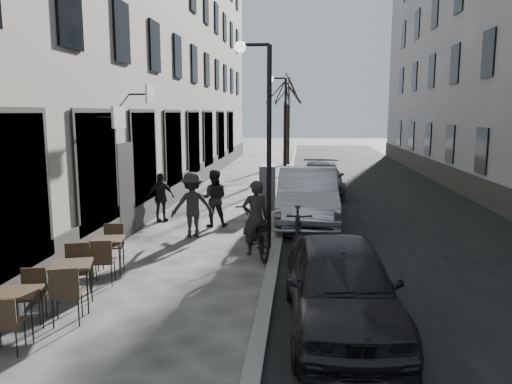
% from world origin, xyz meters
% --- Properties ---
extents(ground, '(120.00, 120.00, 0.00)m').
position_xyz_m(ground, '(0.00, 0.00, 0.00)').
color(ground, '#393634').
rests_on(ground, ground).
extents(road, '(7.30, 60.00, 0.00)m').
position_xyz_m(road, '(3.85, 16.00, 0.00)').
color(road, black).
rests_on(road, ground).
extents(kerb, '(0.25, 60.00, 0.12)m').
position_xyz_m(kerb, '(0.20, 16.00, 0.06)').
color(kerb, slate).
rests_on(kerb, ground).
extents(building_left, '(4.00, 35.00, 16.00)m').
position_xyz_m(building_left, '(-6.00, 16.50, 8.00)').
color(building_left, gray).
rests_on(building_left, ground).
extents(streetlamp_near, '(0.90, 0.28, 5.09)m').
position_xyz_m(streetlamp_near, '(-0.17, 6.00, 3.16)').
color(streetlamp_near, black).
rests_on(streetlamp_near, ground).
extents(streetlamp_far, '(0.90, 0.28, 5.09)m').
position_xyz_m(streetlamp_far, '(-0.17, 18.00, 3.16)').
color(streetlamp_far, black).
rests_on(streetlamp_far, ground).
extents(tree_near, '(2.40, 2.40, 5.70)m').
position_xyz_m(tree_near, '(-0.10, 21.00, 4.66)').
color(tree_near, black).
rests_on(tree_near, ground).
extents(tree_far, '(2.40, 2.40, 5.70)m').
position_xyz_m(tree_far, '(-0.10, 27.00, 4.66)').
color(tree_far, black).
rests_on(tree_far, ground).
extents(bistro_set_a, '(0.71, 1.51, 0.86)m').
position_xyz_m(bistro_set_a, '(-3.46, 0.65, 0.44)').
color(bistro_set_a, black).
rests_on(bistro_set_a, ground).
extents(bistro_set_b, '(0.92, 1.71, 0.98)m').
position_xyz_m(bistro_set_b, '(-3.15, 1.77, 0.50)').
color(bistro_set_b, black).
rests_on(bistro_set_b, ground).
extents(bistro_set_c, '(0.76, 1.63, 0.93)m').
position_xyz_m(bistro_set_c, '(-3.24, 3.62, 0.48)').
color(bistro_set_c, black).
rests_on(bistro_set_c, ground).
extents(utility_cabinet, '(0.61, 1.05, 1.54)m').
position_xyz_m(utility_cabinet, '(-0.40, 11.40, 0.77)').
color(utility_cabinet, '#59595B').
rests_on(utility_cabinet, ground).
extents(bicycle, '(1.41, 2.24, 1.11)m').
position_xyz_m(bicycle, '(-0.28, 5.43, 0.55)').
color(bicycle, black).
rests_on(bicycle, ground).
extents(cyclist_rider, '(0.77, 0.63, 1.81)m').
position_xyz_m(cyclist_rider, '(-0.28, 5.43, 0.91)').
color(cyclist_rider, black).
rests_on(cyclist_rider, ground).
extents(pedestrian_near, '(0.89, 0.73, 1.72)m').
position_xyz_m(pedestrian_near, '(-1.81, 8.33, 0.86)').
color(pedestrian_near, black).
rests_on(pedestrian_near, ground).
extents(pedestrian_mid, '(1.32, 1.03, 1.80)m').
position_xyz_m(pedestrian_mid, '(-2.17, 6.99, 0.90)').
color(pedestrian_mid, black).
rests_on(pedestrian_mid, ground).
extents(pedestrian_far, '(0.94, 0.85, 1.54)m').
position_xyz_m(pedestrian_far, '(-3.60, 8.86, 0.77)').
color(pedestrian_far, black).
rests_on(pedestrian_far, ground).
extents(car_near, '(1.92, 4.30, 1.43)m').
position_xyz_m(car_near, '(1.45, 1.40, 0.72)').
color(car_near, black).
rests_on(car_near, ground).
extents(car_mid, '(1.80, 5.10, 1.68)m').
position_xyz_m(car_mid, '(1.00, 9.11, 0.84)').
color(car_mid, '#989CA0').
rests_on(car_mid, ground).
extents(car_far, '(2.02, 4.68, 1.34)m').
position_xyz_m(car_far, '(1.61, 14.46, 0.67)').
color(car_far, '#3F434A').
rests_on(car_far, ground).
extents(moped, '(0.68, 2.08, 1.24)m').
position_xyz_m(moped, '(0.74, 5.03, 0.62)').
color(moped, black).
rests_on(moped, ground).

